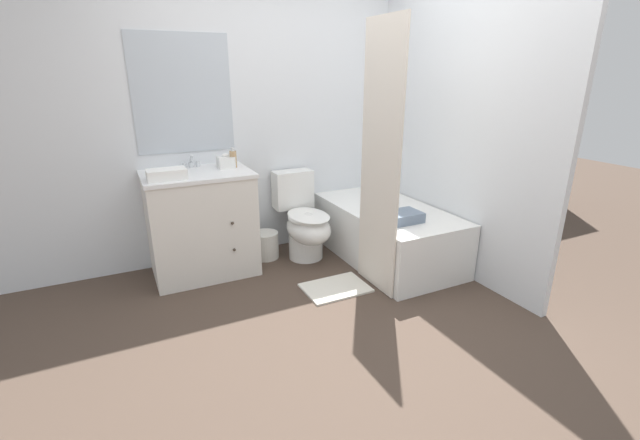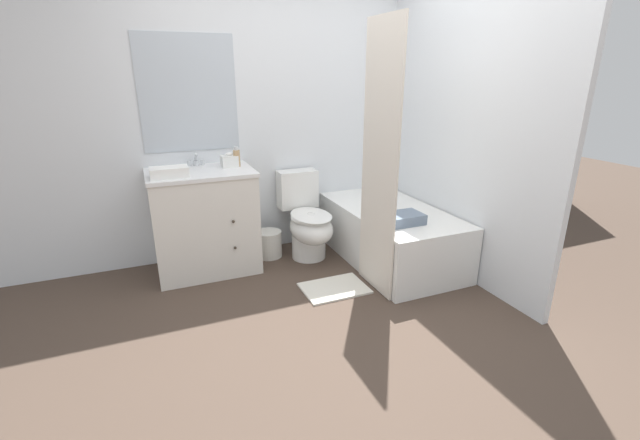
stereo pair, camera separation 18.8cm
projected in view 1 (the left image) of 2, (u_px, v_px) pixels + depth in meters
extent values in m
plane|color=#47382D|center=(359.00, 323.00, 2.92)|extent=(14.00, 14.00, 0.00)
cube|color=silver|center=(272.00, 116.00, 3.85)|extent=(8.00, 0.05, 2.50)
cube|color=#B2BCC6|center=(183.00, 94.00, 3.44)|extent=(0.78, 0.01, 0.93)
cube|color=silver|center=(437.00, 118.00, 3.67)|extent=(0.05, 2.56, 2.50)
cube|color=silver|center=(202.00, 225.00, 3.54)|extent=(0.82, 0.57, 0.84)
cube|color=white|center=(197.00, 174.00, 3.40)|extent=(0.84, 0.59, 0.03)
cylinder|color=white|center=(197.00, 179.00, 3.41)|extent=(0.36, 0.36, 0.10)
sphere|color=#382D23|center=(232.00, 223.00, 3.34)|extent=(0.02, 0.02, 0.02)
sphere|color=#382D23|center=(234.00, 250.00, 3.42)|extent=(0.02, 0.02, 0.02)
cylinder|color=silver|center=(191.00, 165.00, 3.57)|extent=(0.04, 0.04, 0.04)
cylinder|color=silver|center=(191.00, 158.00, 3.52)|extent=(0.02, 0.11, 0.09)
cylinder|color=silver|center=(184.00, 165.00, 3.55)|extent=(0.03, 0.03, 0.04)
cylinder|color=silver|center=(198.00, 164.00, 3.59)|extent=(0.03, 0.03, 0.04)
cylinder|color=white|center=(306.00, 246.00, 3.92)|extent=(0.31, 0.31, 0.22)
ellipsoid|color=white|center=(309.00, 228.00, 3.80)|extent=(0.36, 0.52, 0.27)
torus|color=white|center=(308.00, 218.00, 3.77)|extent=(0.36, 0.36, 0.04)
cube|color=white|center=(293.00, 189.00, 4.01)|extent=(0.36, 0.18, 0.35)
ellipsoid|color=white|center=(308.00, 215.00, 3.76)|extent=(0.35, 0.49, 0.02)
cube|color=white|center=(386.00, 233.00, 3.88)|extent=(0.76, 1.44, 0.48)
cube|color=#ACB1B2|center=(388.00, 208.00, 3.80)|extent=(0.64, 1.32, 0.01)
cube|color=silver|center=(380.00, 163.00, 3.11)|extent=(0.02, 0.49, 1.98)
cylinder|color=silver|center=(266.00, 245.00, 3.92)|extent=(0.24, 0.24, 0.24)
cube|color=white|center=(226.00, 162.00, 3.54)|extent=(0.13, 0.12, 0.09)
ellipsoid|color=white|center=(225.00, 155.00, 3.52)|extent=(0.06, 0.04, 0.03)
cylinder|color=tan|center=(233.00, 159.00, 3.54)|extent=(0.06, 0.06, 0.14)
cylinder|color=silver|center=(233.00, 149.00, 3.51)|extent=(0.03, 0.03, 0.03)
cube|color=white|center=(167.00, 174.00, 3.16)|extent=(0.28, 0.16, 0.08)
cube|color=slate|center=(399.00, 217.00, 3.42)|extent=(0.35, 0.22, 0.08)
cube|color=silver|center=(336.00, 288.00, 3.38)|extent=(0.50, 0.36, 0.02)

